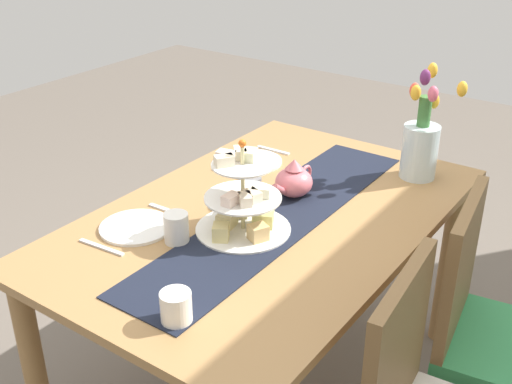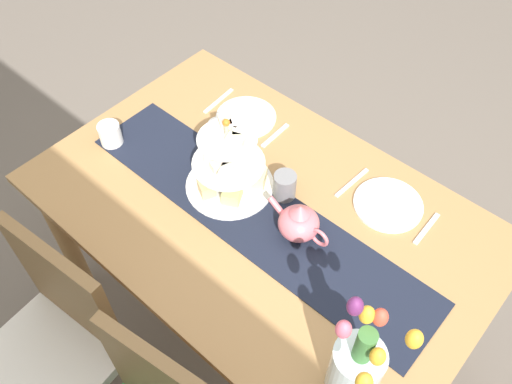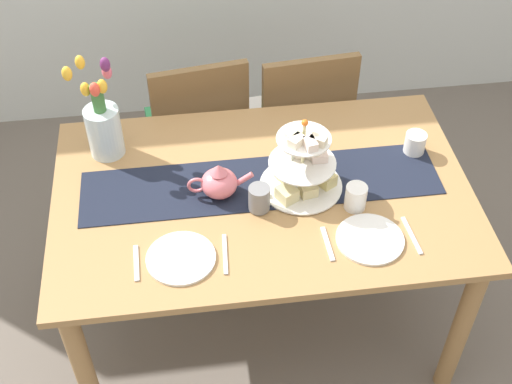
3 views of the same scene
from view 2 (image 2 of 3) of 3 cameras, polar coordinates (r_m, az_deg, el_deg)
name	(u,v)px [view 2 (image 2 of 3)]	position (r m, az deg, el deg)	size (l,w,h in m)	color
ground_plane	(260,313)	(2.42, 0.39, -12.80)	(8.00, 8.00, 0.00)	#6B6056
dining_table	(261,227)	(1.86, 0.50, -3.75)	(1.51, 0.97, 0.77)	#A37747
chair_right	(54,342)	(1.94, -20.73, -14.67)	(0.46, 0.46, 0.91)	brown
table_runner	(254,214)	(1.75, -0.24, -2.32)	(1.31, 0.28, 0.00)	black
tiered_cake_stand	(229,168)	(1.76, -2.86, 2.62)	(0.30, 0.30, 0.30)	beige
teapot	(299,223)	(1.66, 4.61, -3.26)	(0.24, 0.13, 0.14)	#D66B75
tulip_vase	(357,366)	(1.38, 10.71, -17.70)	(0.17, 0.19, 0.42)	silver
cream_jug	(110,134)	(2.00, -15.26, 5.94)	(0.08, 0.08, 0.09)	white
dinner_plate_left	(388,205)	(1.82, 13.89, -1.30)	(0.23, 0.23, 0.01)	white
fork_left	(427,229)	(1.80, 17.71, -3.74)	(0.02, 0.15, 0.01)	silver
knife_left	(352,183)	(1.86, 10.18, 0.98)	(0.01, 0.17, 0.01)	silver
dinner_plate_right	(246,117)	(2.05, -1.08, 7.96)	(0.23, 0.23, 0.01)	white
fork_right	(275,136)	(1.99, 2.05, 6.03)	(0.02, 0.15, 0.01)	silver
knife_right	(219,101)	(2.13, -4.01, 9.67)	(0.01, 0.17, 0.01)	silver
mug_grey	(285,186)	(1.76, 3.08, 0.68)	(0.08, 0.08, 0.10)	slate
mug_white_text	(219,133)	(1.93, -3.97, 6.25)	(0.08, 0.08, 0.10)	white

